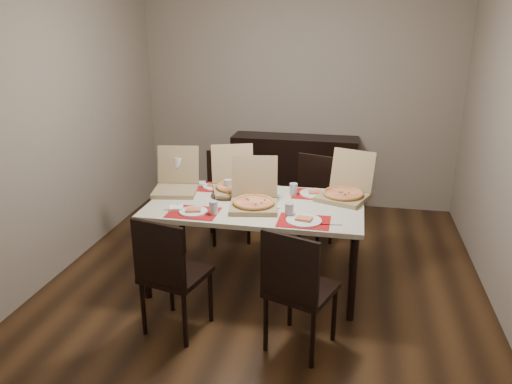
% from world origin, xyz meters
% --- Properties ---
extents(ground, '(3.80, 4.00, 0.02)m').
position_xyz_m(ground, '(0.00, 0.00, -0.01)').
color(ground, '#3F2613').
rests_on(ground, ground).
extents(room_walls, '(3.84, 4.02, 2.62)m').
position_xyz_m(room_walls, '(0.00, 0.43, 1.73)').
color(room_walls, gray).
rests_on(room_walls, ground).
extents(sideboard, '(1.50, 0.40, 0.90)m').
position_xyz_m(sideboard, '(0.00, 1.78, 0.45)').
color(sideboard, black).
rests_on(sideboard, ground).
extents(dining_table, '(1.80, 1.00, 0.75)m').
position_xyz_m(dining_table, '(-0.08, -0.16, 0.68)').
color(dining_table, beige).
rests_on(dining_table, ground).
extents(chair_near_left, '(0.51, 0.51, 0.93)m').
position_xyz_m(chair_near_left, '(-0.54, -1.04, 0.51)').
color(chair_near_left, black).
rests_on(chair_near_left, ground).
extents(chair_near_right, '(0.54, 0.54, 0.93)m').
position_xyz_m(chair_near_right, '(0.38, -1.07, 0.51)').
color(chair_near_right, black).
rests_on(chair_near_right, ground).
extents(chair_far_left, '(0.54, 0.54, 0.93)m').
position_xyz_m(chair_far_left, '(-0.57, 0.78, 0.51)').
color(chair_far_left, black).
rests_on(chair_far_left, ground).
extents(chair_far_right, '(0.53, 0.53, 0.93)m').
position_xyz_m(chair_far_right, '(0.31, 0.74, 0.51)').
color(chair_far_right, black).
rests_on(chair_far_right, ground).
extents(setting_near_left, '(0.46, 0.30, 0.11)m').
position_xyz_m(setting_near_left, '(-0.51, -0.47, 0.77)').
color(setting_near_left, '#AF0B0F').
rests_on(setting_near_left, dining_table).
extents(setting_near_right, '(0.50, 0.30, 0.11)m').
position_xyz_m(setting_near_right, '(0.33, -0.47, 0.77)').
color(setting_near_right, '#AF0B0F').
rests_on(setting_near_right, dining_table).
extents(setting_far_left, '(0.47, 0.30, 0.11)m').
position_xyz_m(setting_far_left, '(-0.52, 0.16, 0.77)').
color(setting_far_left, '#AF0B0F').
rests_on(setting_far_left, dining_table).
extents(setting_far_right, '(0.44, 0.30, 0.11)m').
position_xyz_m(setting_far_right, '(0.34, 0.15, 0.77)').
color(setting_far_right, '#AF0B0F').
rests_on(setting_far_right, dining_table).
extents(napkin_loose, '(0.16, 0.15, 0.02)m').
position_xyz_m(napkin_loose, '(0.06, -0.24, 0.76)').
color(napkin_loose, white).
rests_on(napkin_loose, dining_table).
extents(pizza_box_center, '(0.45, 0.49, 0.39)m').
position_xyz_m(pizza_box_center, '(-0.08, -0.25, 0.81)').
color(pizza_box_center, '#917954').
rests_on(pizza_box_center, dining_table).
extents(pizza_box_right, '(0.52, 0.54, 0.39)m').
position_xyz_m(pizza_box_right, '(0.65, 0.12, 0.81)').
color(pizza_box_right, '#917954').
rests_on(pizza_box_right, dining_table).
extents(pizza_box_left, '(0.44, 0.48, 0.38)m').
position_xyz_m(pizza_box_left, '(-0.85, 0.01, 0.81)').
color(pizza_box_left, '#917954').
rests_on(pizza_box_left, dining_table).
extents(pizza_box_extra, '(0.51, 0.54, 0.39)m').
position_xyz_m(pizza_box_extra, '(-0.34, 0.12, 0.81)').
color(pizza_box_extra, '#917954').
rests_on(pizza_box_extra, dining_table).
extents(faina_plate, '(0.26, 0.26, 0.03)m').
position_xyz_m(faina_plate, '(-0.38, -0.04, 0.76)').
color(faina_plate, black).
rests_on(faina_plate, dining_table).
extents(dip_bowl, '(0.11, 0.11, 0.03)m').
position_xyz_m(dip_bowl, '(0.04, -0.01, 0.76)').
color(dip_bowl, white).
rests_on(dip_bowl, dining_table).
extents(soda_bottle, '(0.11, 0.11, 0.32)m').
position_xyz_m(soda_bottle, '(-0.90, 0.19, 0.89)').
color(soda_bottle, silver).
rests_on(soda_bottle, dining_table).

